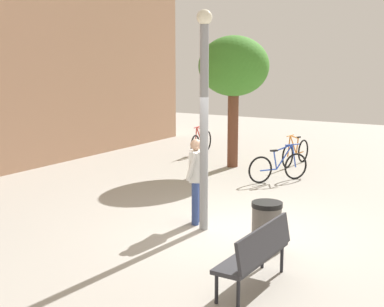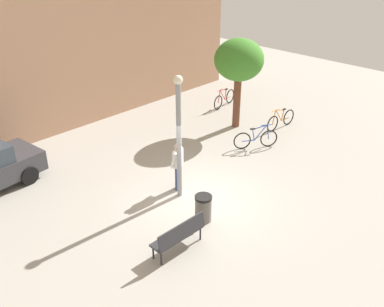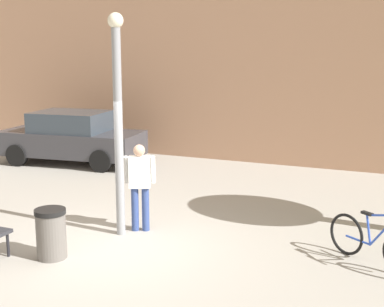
% 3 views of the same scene
% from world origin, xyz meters
% --- Properties ---
extents(ground_plane, '(36.00, 36.00, 0.00)m').
position_xyz_m(ground_plane, '(0.00, 0.00, 0.00)').
color(ground_plane, '#A8A399').
extents(building_facade, '(19.47, 2.00, 7.58)m').
position_xyz_m(building_facade, '(0.00, 8.68, 3.79)').
color(building_facade, tan).
rests_on(building_facade, ground_plane).
extents(lamppost, '(0.28, 0.28, 4.04)m').
position_xyz_m(lamppost, '(-0.24, 0.66, 2.26)').
color(lamppost, gray).
rests_on(lamppost, ground_plane).
extents(person_by_lamppost, '(0.63, 0.45, 1.67)m').
position_xyz_m(person_by_lamppost, '(0.00, 0.98, 0.97)').
color(person_by_lamppost, '#334784').
rests_on(person_by_lamppost, ground_plane).
extents(park_bench, '(1.61, 0.50, 0.92)m').
position_xyz_m(park_bench, '(-2.14, -1.28, 0.55)').
color(park_bench, '#2D2D33').
rests_on(park_bench, ground_plane).
extents(plaza_tree, '(2.05, 2.05, 3.84)m').
position_xyz_m(plaza_tree, '(5.35, 2.86, 2.91)').
color(plaza_tree, brown).
rests_on(plaza_tree, ground_plane).
extents(bicycle_red, '(1.80, 0.31, 0.97)m').
position_xyz_m(bicycle_red, '(6.79, 4.77, 0.38)').
color(bicycle_red, black).
rests_on(bicycle_red, ground_plane).
extents(bicycle_blue, '(1.52, 1.07, 0.97)m').
position_xyz_m(bicycle_blue, '(4.24, 0.96, 0.38)').
color(bicycle_blue, black).
rests_on(bicycle_blue, ground_plane).
extents(bicycle_orange, '(1.81, 0.19, 0.97)m').
position_xyz_m(bicycle_orange, '(6.53, 1.33, 0.38)').
color(bicycle_orange, black).
rests_on(bicycle_orange, ground_plane).
extents(trash_bin, '(0.52, 0.52, 0.84)m').
position_xyz_m(trash_bin, '(-0.70, -0.81, 0.43)').
color(trash_bin, '#66605B').
rests_on(trash_bin, ground_plane).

